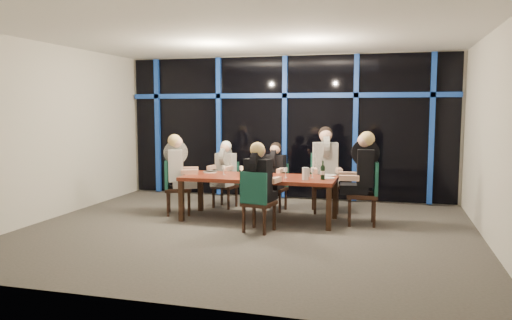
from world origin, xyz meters
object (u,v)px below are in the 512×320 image
(diner_end_left, at_px, (178,162))
(chair_far_left, at_px, (227,182))
(chair_end_left, at_px, (174,184))
(wine_bottle, at_px, (323,172))
(diner_far_left, at_px, (225,164))
(diner_far_right, at_px, (325,157))
(chair_far_mid, at_px, (276,184))
(diner_end_right, at_px, (363,164))
(diner_far_mid, at_px, (275,166))
(water_pitcher, at_px, (306,174))
(chair_end_right, at_px, (368,189))
(diner_near_mid, at_px, (259,173))
(chair_far_right, at_px, (325,179))
(chair_near_mid, at_px, (257,199))
(dining_table, at_px, (259,180))

(diner_end_left, bearing_deg, chair_far_left, -56.70)
(chair_end_left, distance_m, wine_bottle, 2.71)
(chair_far_left, bearing_deg, chair_end_left, -117.33)
(chair_end_left, xyz_separation_m, wine_bottle, (2.69, -0.13, 0.32))
(diner_far_left, relative_size, diner_far_right, 0.82)
(chair_far_mid, distance_m, diner_end_right, 1.87)
(chair_far_left, distance_m, diner_far_mid, 1.04)
(water_pitcher, bearing_deg, chair_end_right, 26.11)
(chair_end_right, xyz_separation_m, diner_far_right, (-0.80, 0.82, 0.44))
(diner_far_right, xyz_separation_m, diner_end_right, (0.71, -0.82, -0.02))
(diner_far_right, relative_size, diner_near_mid, 1.13)
(chair_far_left, xyz_separation_m, diner_far_mid, (0.98, -0.12, 0.34))
(diner_far_right, bearing_deg, chair_far_mid, 169.01)
(chair_far_left, height_order, chair_end_right, chair_end_right)
(chair_end_left, bearing_deg, chair_far_mid, -84.29)
(diner_near_mid, relative_size, water_pitcher, 4.60)
(diner_end_right, bearing_deg, water_pitcher, -76.11)
(chair_far_left, distance_m, diner_far_right, 1.97)
(chair_end_right, distance_m, diner_end_left, 3.34)
(chair_end_right, distance_m, diner_end_right, 0.42)
(chair_far_right, distance_m, diner_far_mid, 0.95)
(chair_near_mid, bearing_deg, diner_far_right, -102.91)
(chair_far_right, relative_size, chair_end_right, 1.02)
(chair_end_right, height_order, diner_far_mid, diner_far_mid)
(chair_end_left, xyz_separation_m, chair_end_right, (3.39, 0.10, 0.03))
(chair_far_left, distance_m, water_pitcher, 2.10)
(diner_far_mid, relative_size, wine_bottle, 2.72)
(chair_far_left, xyz_separation_m, chair_end_right, (2.69, -0.82, 0.10))
(chair_far_right, distance_m, diner_end_left, 2.70)
(diner_near_mid, bearing_deg, chair_near_mid, 90.00)
(diner_far_mid, bearing_deg, chair_far_mid, 90.00)
(chair_far_mid, xyz_separation_m, diner_far_right, (0.91, 0.04, 0.53))
(chair_end_left, xyz_separation_m, diner_end_right, (3.31, 0.09, 0.45))
(chair_end_right, bearing_deg, diner_far_mid, -117.77)
(chair_far_mid, bearing_deg, diner_end_right, -18.23)
(chair_far_right, distance_m, water_pitcher, 1.26)
(chair_end_right, distance_m, diner_far_mid, 1.87)
(chair_far_right, bearing_deg, wine_bottle, -97.91)
(diner_far_right, bearing_deg, diner_far_mid, 173.51)
(chair_end_right, distance_m, diner_far_left, 2.82)
(diner_end_right, xyz_separation_m, wine_bottle, (-0.62, -0.22, -0.12))
(dining_table, height_order, diner_far_left, diner_far_left)
(chair_near_mid, height_order, diner_far_mid, diner_far_mid)
(chair_far_mid, xyz_separation_m, diner_far_mid, (-0.01, -0.07, 0.35))
(diner_end_left, bearing_deg, diner_end_right, -110.55)
(dining_table, bearing_deg, chair_far_mid, 84.17)
(chair_far_right, relative_size, diner_far_right, 1.03)
(diner_near_mid, bearing_deg, diner_far_mid, -74.30)
(diner_far_left, distance_m, diner_end_right, 2.73)
(chair_far_left, relative_size, chair_end_left, 0.89)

